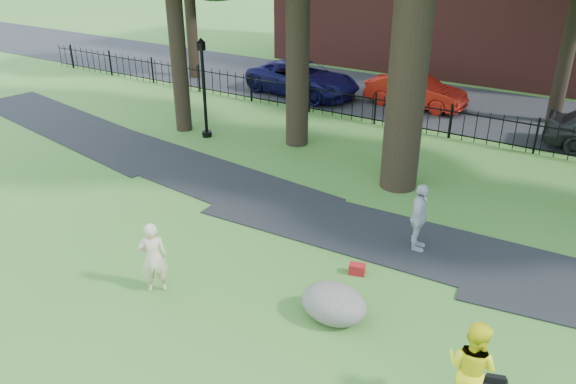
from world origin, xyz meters
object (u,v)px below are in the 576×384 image
Objects in this scene: man at (472,368)px; lamppost at (204,90)px; red_sedan at (416,91)px; boulder at (334,301)px; woman at (153,258)px.

man is 14.42m from lamppost.
man is 17.06m from red_sedan.
woman is at bearing -162.22° from boulder.
lamppost is 0.85× the size of red_sedan.
man reaches higher than red_sedan.
man reaches higher than boulder.
man is 3.14m from boulder.
red_sedan is (-6.71, 15.68, -0.18)m from man.
lamppost is at bearing -101.80° from woman.
red_sedan is (-3.76, 14.72, 0.30)m from boulder.
lamppost is (-9.04, 7.01, 1.38)m from boulder.
woman is at bearing -59.92° from lamppost.
man is at bearing 137.22° from woman.
boulder is 11.52m from lamppost.
woman is 9.82m from lamppost.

